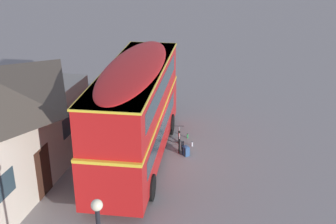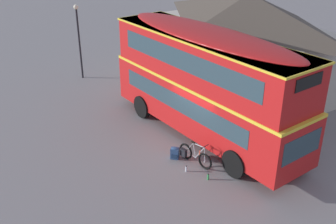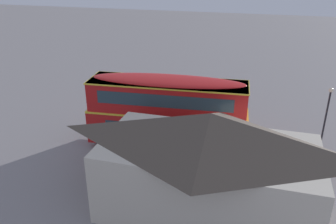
{
  "view_description": "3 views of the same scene",
  "coord_description": "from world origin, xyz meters",
  "px_view_note": "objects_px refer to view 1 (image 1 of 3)",
  "views": [
    {
      "loc": [
        -18.19,
        -4.39,
        10.01
      ],
      "look_at": [
        1.14,
        -0.51,
        1.8
      ],
      "focal_mm": 46.3,
      "sensor_mm": 36.0,
      "label": 1
    },
    {
      "loc": [
        11.61,
        -9.4,
        8.85
      ],
      "look_at": [
        -0.36,
        -1.54,
        1.86
      ],
      "focal_mm": 42.91,
      "sensor_mm": 36.0,
      "label": 2
    },
    {
      "loc": [
        -5.91,
        20.45,
        11.63
      ],
      "look_at": [
        -0.71,
        0.35,
        2.39
      ],
      "focal_mm": 37.83,
      "sensor_mm": 36.0,
      "label": 3
    }
  ],
  "objects_px": {
    "backpack_on_ground": "(186,150)",
    "water_bottle_green_metal": "(188,136)",
    "double_decker_bus": "(136,109)",
    "touring_bicycle": "(180,141)",
    "water_bottle_clear_plastic": "(192,144)"
  },
  "relations": [
    {
      "from": "touring_bicycle",
      "to": "water_bottle_clear_plastic",
      "type": "xyz_separation_m",
      "value": [
        0.32,
        -0.58,
        -0.25
      ]
    },
    {
      "from": "double_decker_bus",
      "to": "backpack_on_ground",
      "type": "xyz_separation_m",
      "value": [
        0.94,
        -2.17,
        -2.38
      ]
    },
    {
      "from": "double_decker_bus",
      "to": "touring_bicycle",
      "type": "height_order",
      "value": "double_decker_bus"
    },
    {
      "from": "water_bottle_green_metal",
      "to": "water_bottle_clear_plastic",
      "type": "bearing_deg",
      "value": -157.22
    },
    {
      "from": "touring_bicycle",
      "to": "water_bottle_clear_plastic",
      "type": "bearing_deg",
      "value": -61.51
    },
    {
      "from": "double_decker_bus",
      "to": "water_bottle_green_metal",
      "type": "xyz_separation_m",
      "value": [
        2.84,
        -1.96,
        -2.52
      ]
    },
    {
      "from": "backpack_on_ground",
      "to": "water_bottle_green_metal",
      "type": "height_order",
      "value": "backpack_on_ground"
    },
    {
      "from": "touring_bicycle",
      "to": "water_bottle_green_metal",
      "type": "relative_size",
      "value": 6.63
    },
    {
      "from": "double_decker_bus",
      "to": "backpack_on_ground",
      "type": "height_order",
      "value": "double_decker_bus"
    },
    {
      "from": "double_decker_bus",
      "to": "backpack_on_ground",
      "type": "relative_size",
      "value": 19.82
    },
    {
      "from": "backpack_on_ground",
      "to": "water_bottle_green_metal",
      "type": "xyz_separation_m",
      "value": [
        1.9,
        0.21,
        -0.15
      ]
    },
    {
      "from": "touring_bicycle",
      "to": "backpack_on_ground",
      "type": "xyz_separation_m",
      "value": [
        -0.7,
        -0.43,
        -0.1
      ]
    },
    {
      "from": "double_decker_bus",
      "to": "touring_bicycle",
      "type": "bearing_deg",
      "value": -46.82
    },
    {
      "from": "water_bottle_green_metal",
      "to": "touring_bicycle",
      "type": "bearing_deg",
      "value": 169.85
    },
    {
      "from": "water_bottle_clear_plastic",
      "to": "touring_bicycle",
      "type": "bearing_deg",
      "value": 118.49
    }
  ]
}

